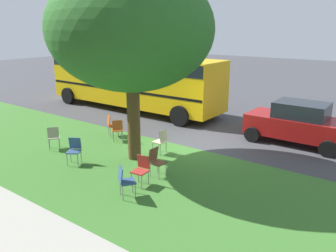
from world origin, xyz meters
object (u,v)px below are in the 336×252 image
object	(u,v)px
parked_car	(297,123)
street_tree	(131,30)
chair_0	(125,179)
chair_1	(54,136)
chair_2	(74,149)
school_bus	(132,78)
chair_6	(141,168)
chair_3	(156,160)
chair_7	(111,124)
chair_4	(117,128)
chair_5	(161,140)

from	to	relation	value
parked_car	street_tree	bearing A→B (deg)	50.82
street_tree	parked_car	bearing A→B (deg)	-129.18
street_tree	chair_0	bearing A→B (deg)	126.59
chair_1	chair_2	bearing A→B (deg)	165.91
chair_2	school_bus	world-z (taller)	school_bus
chair_6	chair_0	bearing A→B (deg)	99.06
chair_1	chair_3	xyz separation A→B (m)	(-4.53, -0.41, 0.00)
chair_2	chair_6	world-z (taller)	same
chair_2	chair_7	size ratio (longest dim) A/B	1.00
chair_3	chair_1	bearing A→B (deg)	5.18
chair_2	parked_car	distance (m)	8.39
street_tree	school_bus	bearing A→B (deg)	-47.63
chair_0	chair_6	bearing A→B (deg)	-80.94
chair_3	chair_4	distance (m)	3.70
chair_2	chair_3	world-z (taller)	same
chair_5	parked_car	size ratio (longest dim) A/B	0.24
chair_5	parked_car	distance (m)	5.40
chair_4	chair_6	distance (m)	4.15
chair_1	chair_7	xyz separation A→B (m)	(-0.55, -2.43, 0.00)
street_tree	parked_car	xyz separation A→B (m)	(-4.03, -4.94, -3.46)
chair_3	school_bus	xyz separation A→B (m)	(6.51, -6.18, 1.24)
street_tree	parked_car	world-z (taller)	street_tree
chair_7	chair_2	bearing A→B (deg)	112.28
street_tree	chair_7	xyz separation A→B (m)	(2.46, -1.32, -3.78)
chair_3	chair_7	bearing A→B (deg)	-27.00
chair_4	school_bus	world-z (taller)	school_bus
chair_4	chair_6	size ratio (longest dim) A/B	1.00
chair_4	school_bus	xyz separation A→B (m)	(3.21, -4.48, 1.24)
chair_7	chair_0	bearing A→B (deg)	139.06
chair_6	chair_7	bearing A→B (deg)	-34.63
chair_0	chair_1	distance (m)	4.85
parked_car	chair_3	bearing A→B (deg)	65.95
chair_2	chair_3	bearing A→B (deg)	-163.22
chair_3	chair_0	bearing A→B (deg)	96.60
chair_6	chair_5	bearing A→B (deg)	-65.24
chair_0	chair_1	bearing A→B (deg)	-13.96
chair_1	chair_4	size ratio (longest dim) A/B	1.00
parked_car	chair_7	bearing A→B (deg)	29.14
chair_0	chair_4	size ratio (longest dim) A/B	1.00
chair_6	school_bus	world-z (taller)	school_bus
chair_5	chair_6	bearing A→B (deg)	114.76
chair_3	chair_5	world-z (taller)	same
chair_6	street_tree	bearing A→B (deg)	-42.97
chair_4	parked_car	bearing A→B (deg)	-145.79
street_tree	parked_car	size ratio (longest dim) A/B	1.69
parked_car	chair_4	bearing A→B (deg)	34.21
chair_1	parked_car	bearing A→B (deg)	-139.32
chair_7	school_bus	xyz separation A→B (m)	(2.53, -4.15, 1.24)
chair_1	chair_2	xyz separation A→B (m)	(-1.73, 0.43, 0.00)
chair_0	chair_6	size ratio (longest dim) A/B	1.00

